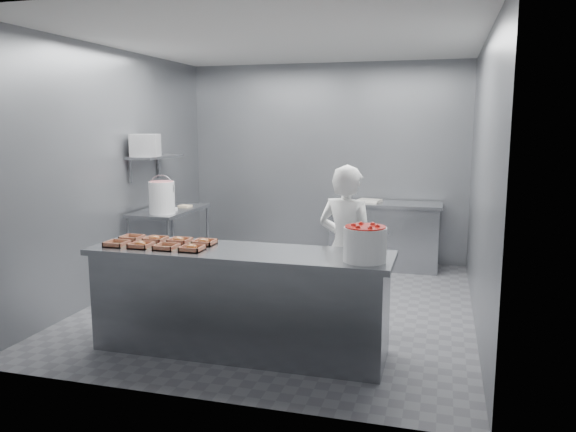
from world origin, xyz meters
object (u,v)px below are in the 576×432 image
object	(u,v)px
back_counter	(385,235)
tray_4	(132,238)
tray_5	(155,239)
worker	(346,249)
tray_2	(166,247)
strawberry_tub	(365,243)
service_counter	(240,301)
appliance	(145,145)
tray_1	(141,245)
tray_0	(117,243)
prep_table	(171,233)
tray_6	(179,240)
glaze_bucket	(162,197)
tray_3	(192,248)
tray_7	(204,242)

from	to	relation	value
back_counter	tray_4	bearing A→B (deg)	-122.49
tray_5	worker	bearing A→B (deg)	21.51
tray_2	strawberry_tub	bearing A→B (deg)	0.63
service_counter	tray_5	world-z (taller)	tray_5
service_counter	appliance	distance (m)	2.79
back_counter	appliance	world-z (taller)	appliance
tray_1	tray_2	world-z (taller)	tray_1
tray_1	tray_0	bearing A→B (deg)	180.00
service_counter	prep_table	size ratio (longest dim) A/B	2.17
tray_6	strawberry_tub	size ratio (longest dim) A/B	0.56
tray_6	glaze_bucket	bearing A→B (deg)	122.93
tray_5	glaze_bucket	size ratio (longest dim) A/B	0.40
glaze_bucket	back_counter	bearing A→B (deg)	34.04
tray_5	glaze_bucket	xyz separation A→B (m)	(-0.71, 1.46, 0.18)
tray_3	strawberry_tub	size ratio (longest dim) A/B	0.56
service_counter	prep_table	world-z (taller)	same
tray_1	glaze_bucket	xyz separation A→B (m)	(-0.71, 1.72, 0.18)
strawberry_tub	glaze_bucket	size ratio (longest dim) A/B	0.72
tray_2	tray_7	size ratio (longest dim) A/B	1.00
tray_6	tray_7	size ratio (longest dim) A/B	1.00
worker	service_counter	bearing A→B (deg)	62.60
back_counter	tray_0	size ratio (longest dim) A/B	8.01
tray_4	tray_6	distance (m)	0.48
tray_3	tray_4	bearing A→B (deg)	160.56
tray_6	worker	xyz separation A→B (m)	(1.40, 0.65, -0.13)
tray_1	tray_5	world-z (taller)	same
tray_3	tray_4	distance (m)	0.76
back_counter	tray_3	xyz separation A→B (m)	(-1.27, -3.38, 0.47)
prep_table	tray_2	xyz separation A→B (m)	(1.04, -2.08, 0.33)
back_counter	tray_2	distance (m)	3.73
prep_table	tray_4	size ratio (longest dim) A/B	6.40
worker	tray_0	bearing A→B (deg)	43.74
tray_3	tray_6	distance (m)	0.35
prep_table	back_counter	world-z (taller)	same
glaze_bucket	appliance	size ratio (longest dim) A/B	1.30
tray_2	tray_5	xyz separation A→B (m)	(-0.24, 0.25, 0.00)
appliance	tray_5	bearing A→B (deg)	-76.42
tray_1	tray_5	size ratio (longest dim) A/B	1.00
glaze_bucket	appliance	xyz separation A→B (m)	(-0.26, 0.12, 0.60)
prep_table	appliance	size ratio (longest dim) A/B	3.38
service_counter	strawberry_tub	bearing A→B (deg)	-5.70
prep_table	tray_7	world-z (taller)	tray_7
prep_table	appliance	world-z (taller)	appliance
appliance	tray_4	bearing A→B (deg)	-83.07
prep_table	appliance	xyz separation A→B (m)	(-0.17, -0.24, 1.11)
tray_0	tray_5	distance (m)	0.35
appliance	tray_1	bearing A→B (deg)	-80.05
tray_5	service_counter	bearing A→B (deg)	-8.45
prep_table	glaze_bucket	distance (m)	0.63
tray_1	appliance	distance (m)	2.22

